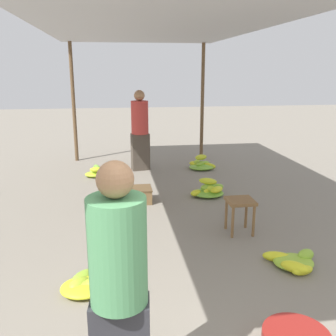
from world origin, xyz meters
name	(u,v)px	position (x,y,z in m)	size (l,w,h in m)	color
canopy_post_back_left	(74,103)	(-1.48, 7.51, 1.32)	(0.08, 0.08, 2.63)	brown
canopy_post_back_right	(202,102)	(1.48, 7.51, 1.32)	(0.08, 0.08, 2.63)	brown
canopy_tarp	(158,20)	(0.00, 3.90, 2.65)	(3.36, 7.61, 0.04)	#B2B2B7
vendor_foreground	(119,288)	(-0.62, 0.76, 0.82)	(0.37, 0.36, 1.57)	#2D2D33
stool	(240,206)	(0.94, 3.12, 0.36)	(0.34, 0.34, 0.45)	brown
banana_pile_left_0	(85,285)	(-0.94, 2.07, 0.06)	(0.50, 0.52, 0.13)	#B3CC2C
banana_pile_left_1	(97,172)	(-0.96, 6.06, 0.09)	(0.52, 0.44, 0.22)	#75B337
banana_pile_right_0	(293,262)	(1.22, 2.19, 0.06)	(0.59, 0.54, 0.16)	#8BBC33
banana_pile_right_1	(201,165)	(1.21, 6.35, 0.08)	(0.58, 0.56, 0.32)	#9FC430
banana_pile_right_2	(209,190)	(0.91, 4.58, 0.10)	(0.63, 0.48, 0.30)	#B3CC2C
crate_near	(139,195)	(-0.24, 4.46, 0.12)	(0.38, 0.38, 0.23)	brown
shopper_walking_mid	(140,129)	(-0.08, 6.45, 0.86)	(0.40, 0.40, 1.65)	#4C4238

